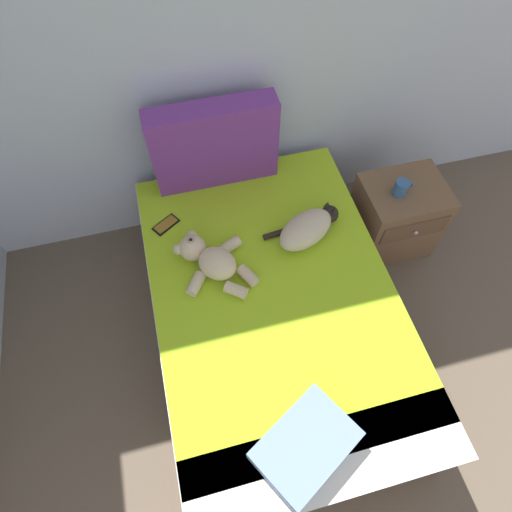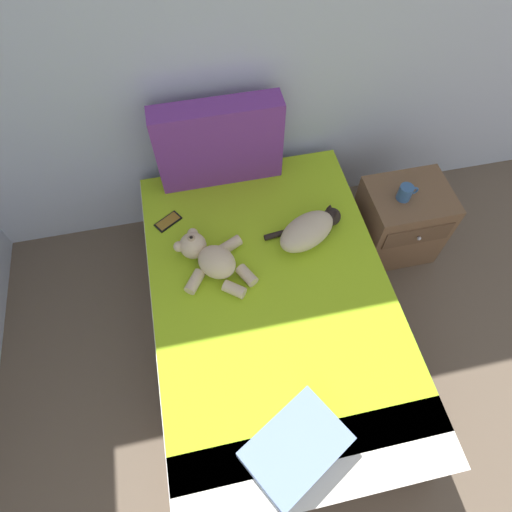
% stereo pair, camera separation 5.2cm
% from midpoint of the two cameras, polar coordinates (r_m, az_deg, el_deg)
% --- Properties ---
extents(ground_plane, '(10.61, 10.61, 0.00)m').
position_cam_midpoint_polar(ground_plane, '(2.62, 21.11, -27.28)').
color(ground_plane, brown).
extents(wall_back, '(4.36, 0.06, 2.64)m').
position_cam_midpoint_polar(wall_back, '(2.46, 8.51, 29.32)').
color(wall_back, silver).
rests_on(wall_back, ground_plane).
extents(bed, '(1.27, 1.91, 0.52)m').
position_cam_midpoint_polar(bed, '(2.43, 1.67, -7.82)').
color(bed, brown).
rests_on(bed, ground_plane).
extents(patterned_cushion, '(0.71, 0.15, 0.51)m').
position_cam_midpoint_polar(patterned_cushion, '(2.48, -6.16, 14.41)').
color(patterned_cushion, '#72338C').
rests_on(patterned_cushion, bed).
extents(cat, '(0.44, 0.32, 0.15)m').
position_cam_midpoint_polar(cat, '(2.34, 6.26, 3.69)').
color(cat, '#C6B293').
rests_on(cat, bed).
extents(teddy_bear, '(0.40, 0.44, 0.15)m').
position_cam_midpoint_polar(teddy_bear, '(2.23, -6.75, -0.48)').
color(teddy_bear, beige).
rests_on(teddy_bear, bed).
extents(cell_phone, '(0.16, 0.14, 0.01)m').
position_cam_midpoint_polar(cell_phone, '(2.47, -12.44, 4.07)').
color(cell_phone, black).
rests_on(cell_phone, bed).
extents(throw_pillow, '(0.49, 0.44, 0.11)m').
position_cam_midpoint_polar(throw_pillow, '(1.93, 5.73, -23.73)').
color(throw_pillow, '#728CB7').
rests_on(throw_pillow, bed).
extents(nightstand, '(0.49, 0.42, 0.54)m').
position_cam_midpoint_polar(nightstand, '(2.90, 17.50, 4.98)').
color(nightstand, brown).
rests_on(nightstand, ground_plane).
extents(mug, '(0.12, 0.08, 0.09)m').
position_cam_midpoint_polar(mug, '(2.63, 18.13, 8.59)').
color(mug, '#33598C').
rests_on(mug, nightstand).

